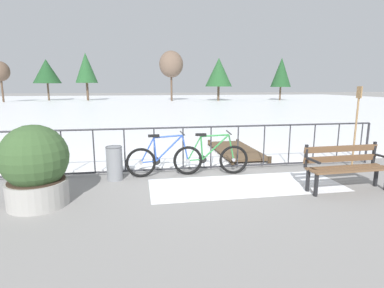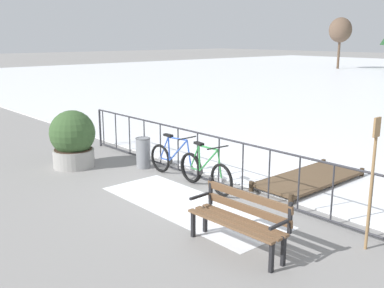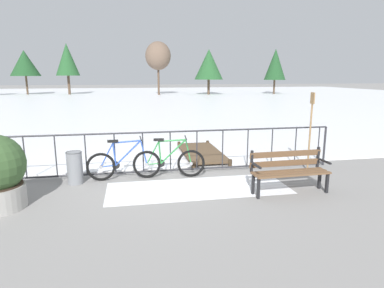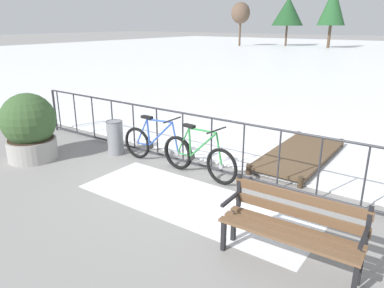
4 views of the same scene
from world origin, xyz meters
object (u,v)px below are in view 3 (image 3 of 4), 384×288
Objects in this scene: bicycle_near_railing at (169,162)px; park_bench at (289,168)px; bicycle_second at (124,164)px; trash_bin at (75,167)px; oar_upright at (311,126)px.

bicycle_near_railing reaches higher than park_bench.
bicycle_second reaches higher than trash_bin.
park_bench is at bearing -132.06° from oar_upright.
bicycle_second is 1.06× the size of park_bench.
bicycle_second is at bearing 5.35° from trash_bin.
park_bench is 2.21× the size of trash_bin.
trash_bin is at bearing -174.65° from bicycle_second.
oar_upright is (3.57, -0.07, 0.77)m from bicycle_near_railing.
oar_upright reaches higher than bicycle_near_railing.
oar_upright is at bearing 47.94° from park_bench.
park_bench is at bearing -24.06° from bicycle_second.
park_bench is (3.36, -1.50, 0.14)m from bicycle_second.
trash_bin is (-2.12, -0.05, 0.00)m from bicycle_near_railing.
trash_bin is at bearing 179.87° from oar_upright.
bicycle_second is at bearing 155.94° from park_bench.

